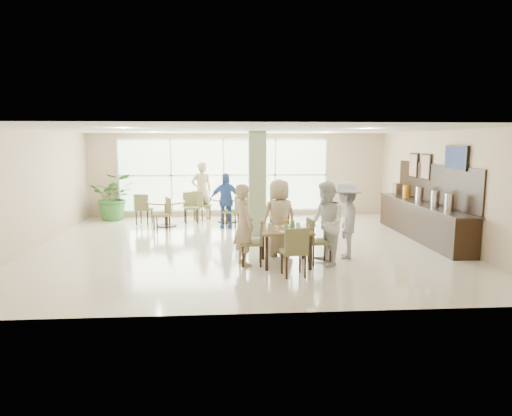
{
  "coord_description": "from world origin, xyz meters",
  "views": [
    {
      "loc": [
        -0.48,
        -10.95,
        2.53
      ],
      "look_at": [
        0.2,
        -1.2,
        1.1
      ],
      "focal_mm": 32.0,
      "sensor_mm": 36.0,
      "label": 1
    }
  ],
  "objects": [
    {
      "name": "framed_art_b",
      "position": [
        4.95,
        1.8,
        1.85
      ],
      "size": [
        0.05,
        0.55,
        0.7
      ],
      "color": "black",
      "rests_on": "ground"
    },
    {
      "name": "potted_plant",
      "position": [
        -4.05,
        3.97,
        0.76
      ],
      "size": [
        1.49,
        1.49,
        1.53
      ],
      "primitive_type": "imported",
      "rotation": [
        0.0,
        0.0,
        0.09
      ],
      "color": "#316829",
      "rests_on": "ground"
    },
    {
      "name": "ground",
      "position": [
        0.0,
        0.0,
        0.0
      ],
      "size": [
        10.0,
        10.0,
        0.0
      ],
      "primitive_type": "plane",
      "color": "beige",
      "rests_on": "ground"
    },
    {
      "name": "teen_right",
      "position": [
        1.59,
        -1.92,
        0.87
      ],
      "size": [
        0.8,
        0.95,
        1.74
      ],
      "primitive_type": "imported",
      "rotation": [
        0.0,
        0.0,
        -1.39
      ],
      "color": "white",
      "rests_on": "ground"
    },
    {
      "name": "window_bank",
      "position": [
        -0.5,
        4.46,
        1.4
      ],
      "size": [
        7.0,
        0.04,
        7.0
      ],
      "color": "silver",
      "rests_on": "ground"
    },
    {
      "name": "main_table",
      "position": [
        0.77,
        -1.82,
        0.67
      ],
      "size": [
        1.03,
        1.03,
        0.75
      ],
      "color": "brown",
      "rests_on": "ground"
    },
    {
      "name": "column",
      "position": [
        0.4,
        1.2,
        1.4
      ],
      "size": [
        0.45,
        0.45,
        2.8
      ],
      "primitive_type": "cube",
      "color": "#72815A",
      "rests_on": "ground"
    },
    {
      "name": "teen_standing",
      "position": [
        2.16,
        -1.34,
        0.84
      ],
      "size": [
        0.88,
        1.21,
        1.68
      ],
      "primitive_type": "imported",
      "rotation": [
        0.0,
        0.0,
        -1.83
      ],
      "color": "#9E9FA1",
      "rests_on": "ground"
    },
    {
      "name": "teen_left",
      "position": [
        -0.09,
        -1.79,
        0.84
      ],
      "size": [
        0.6,
        0.72,
        1.68
      ],
      "primitive_type": "imported",
      "rotation": [
        0.0,
        0.0,
        1.95
      ],
      "color": "tan",
      "rests_on": "ground"
    },
    {
      "name": "round_table_right",
      "position": [
        -0.39,
        3.32,
        0.55
      ],
      "size": [
        1.02,
        1.02,
        0.75
      ],
      "color": "brown",
      "rests_on": "ground"
    },
    {
      "name": "chairs_table_right",
      "position": [
        -0.36,
        3.35,
        0.47
      ],
      "size": [
        2.24,
        1.93,
        0.95
      ],
      "color": "olive",
      "rests_on": "ground"
    },
    {
      "name": "adult_standing",
      "position": [
        -1.22,
        3.85,
        0.94
      ],
      "size": [
        0.78,
        0.62,
        1.88
      ],
      "primitive_type": "imported",
      "rotation": [
        0.0,
        0.0,
        3.41
      ],
      "color": "tan",
      "rests_on": "ground"
    },
    {
      "name": "wall_tv",
      "position": [
        4.94,
        -0.6,
        2.15
      ],
      "size": [
        0.06,
        1.0,
        0.58
      ],
      "color": "black",
      "rests_on": "ground"
    },
    {
      "name": "framed_art_a",
      "position": [
        4.95,
        1.0,
        1.85
      ],
      "size": [
        0.05,
        0.55,
        0.7
      ],
      "color": "black",
      "rests_on": "ground"
    },
    {
      "name": "tabletop_clutter",
      "position": [
        0.8,
        -1.83,
        0.81
      ],
      "size": [
        0.79,
        0.8,
        0.21
      ],
      "color": "white",
      "rests_on": "main_table"
    },
    {
      "name": "chairs_table_left",
      "position": [
        -2.25,
        2.76,
        0.47
      ],
      "size": [
        1.95,
        1.85,
        0.95
      ],
      "color": "olive",
      "rests_on": "ground"
    },
    {
      "name": "chairs_main_table",
      "position": [
        0.78,
        -1.81,
        0.47
      ],
      "size": [
        1.89,
        2.14,
        0.95
      ],
      "color": "olive",
      "rests_on": "ground"
    },
    {
      "name": "buffet_counter",
      "position": [
        4.7,
        0.51,
        0.55
      ],
      "size": [
        0.64,
        4.7,
        1.95
      ],
      "color": "black",
      "rests_on": "ground"
    },
    {
      "name": "room_shell",
      "position": [
        0.0,
        0.0,
        1.7
      ],
      "size": [
        10.0,
        10.0,
        10.0
      ],
      "color": "white",
      "rests_on": "ground"
    },
    {
      "name": "round_table_left",
      "position": [
        -2.23,
        2.74,
        0.58
      ],
      "size": [
        1.15,
        1.15,
        0.75
      ],
      "color": "brown",
      "rests_on": "ground"
    },
    {
      "name": "adult_a",
      "position": [
        -0.45,
        2.36,
        0.81
      ],
      "size": [
        0.96,
        0.57,
        1.62
      ],
      "primitive_type": "imported",
      "rotation": [
        0.0,
        0.0,
        -0.03
      ],
      "color": "#385EAA",
      "rests_on": "ground"
    },
    {
      "name": "teen_far",
      "position": [
        0.72,
        -1.04,
        0.86
      ],
      "size": [
        0.94,
        0.72,
        1.71
      ],
      "primitive_type": "imported",
      "rotation": [
        0.0,
        0.0,
        3.49
      ],
      "color": "tan",
      "rests_on": "ground"
    },
    {
      "name": "adult_b",
      "position": [
        0.47,
        3.39,
        0.82
      ],
      "size": [
        1.15,
        1.65,
        1.63
      ],
      "primitive_type": "imported",
      "rotation": [
        0.0,
        0.0,
        -1.94
      ],
      "color": "white",
      "rests_on": "ground"
    }
  ]
}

